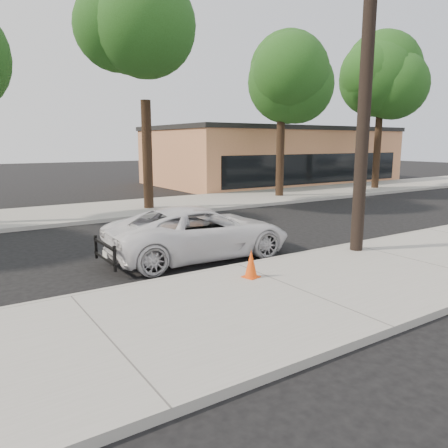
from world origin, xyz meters
The scene contains 11 objects.
ground centered at (0.00, 0.00, 0.00)m, with size 120.00×120.00×0.00m, color black.
near_sidewalk centered at (0.00, -4.30, 0.07)m, with size 90.00×4.40×0.15m, color gray.
far_sidewalk centered at (0.00, 8.50, 0.07)m, with size 90.00×5.00×0.15m, color gray.
curb_near centered at (0.00, -2.10, 0.07)m, with size 90.00×0.12×0.16m, color #9E9B93.
building_main centered at (16.00, 16.00, 2.00)m, with size 18.00×10.00×4.00m, color #B8704C.
utility_pole centered at (3.60, -2.70, 4.70)m, with size 1.40×0.34×9.00m.
tree_c centered at (2.22, 7.64, 6.91)m, with size 4.96×4.80×9.55m.
tree_d centered at (10.20, 7.95, 6.37)m, with size 4.50×4.35×8.75m.
tree_e centered at (18.21, 7.74, 6.70)m, with size 4.80×4.65×9.25m.
police_cruiser centered at (-0.15, -0.52, 0.70)m, with size 2.32×5.04×1.40m, color silver.
traffic_cone centered at (-0.35, -3.11, 0.45)m, with size 0.39×0.39×0.63m.
Camera 1 is at (-5.94, -10.53, 3.09)m, focal length 35.00 mm.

